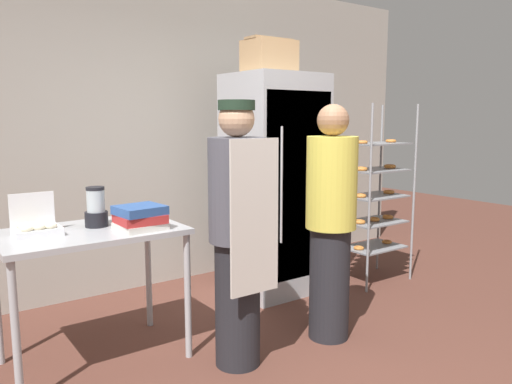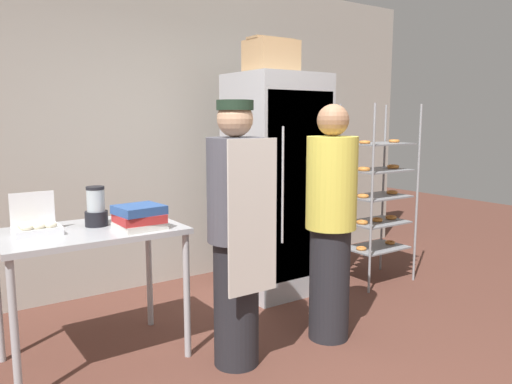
{
  "view_description": "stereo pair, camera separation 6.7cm",
  "coord_description": "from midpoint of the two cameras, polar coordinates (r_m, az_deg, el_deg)",
  "views": [
    {
      "loc": [
        -1.95,
        -2.0,
        1.58
      ],
      "look_at": [
        0.11,
        0.86,
        1.05
      ],
      "focal_mm": 35.0,
      "sensor_mm": 36.0,
      "label": 1
    },
    {
      "loc": [
        -1.89,
        -2.04,
        1.58
      ],
      "look_at": [
        0.11,
        0.86,
        1.05
      ],
      "focal_mm": 35.0,
      "sensor_mm": 36.0,
      "label": 2
    }
  ],
  "objects": [
    {
      "name": "back_wall",
      "position": [
        4.79,
        -12.18,
        6.83
      ],
      "size": [
        6.4,
        0.12,
        2.91
      ],
      "primitive_type": "cube",
      "color": "#ADA89E",
      "rests_on": "ground_plane"
    },
    {
      "name": "refrigerator",
      "position": [
        4.5,
        1.71,
        0.85
      ],
      "size": [
        0.76,
        0.73,
        1.96
      ],
      "color": "#ADAFB5",
      "rests_on": "ground_plane"
    },
    {
      "name": "baking_rack",
      "position": [
        4.91,
        13.06,
        -0.39
      ],
      "size": [
        0.65,
        0.44,
        1.71
      ],
      "color": "#93969B",
      "rests_on": "ground_plane"
    },
    {
      "name": "prep_counter",
      "position": [
        3.36,
        -18.9,
        -5.76
      ],
      "size": [
        1.11,
        0.71,
        0.88
      ],
      "color": "#ADAFB5",
      "rests_on": "ground_plane"
    },
    {
      "name": "donut_box",
      "position": [
        3.28,
        -24.35,
        -3.76
      ],
      "size": [
        0.26,
        0.21,
        0.25
      ],
      "color": "white",
      "rests_on": "prep_counter"
    },
    {
      "name": "blender_pitcher",
      "position": [
        3.41,
        -18.35,
        -1.87
      ],
      "size": [
        0.15,
        0.15,
        0.26
      ],
      "color": "black",
      "rests_on": "prep_counter"
    },
    {
      "name": "binder_stack",
      "position": [
        3.25,
        -13.68,
        -2.86
      ],
      "size": [
        0.3,
        0.28,
        0.15
      ],
      "color": "silver",
      "rests_on": "prep_counter"
    },
    {
      "name": "cardboard_storage_box",
      "position": [
        4.45,
        1.08,
        15.24
      ],
      "size": [
        0.41,
        0.32,
        0.3
      ],
      "color": "tan",
      "rests_on": "refrigerator"
    },
    {
      "name": "person_baker",
      "position": [
        3.12,
        -2.72,
        -4.53
      ],
      "size": [
        0.36,
        0.37,
        1.68
      ],
      "color": "#232328",
      "rests_on": "ground_plane"
    },
    {
      "name": "person_customer",
      "position": [
        3.55,
        8.01,
        -3.4
      ],
      "size": [
        0.35,
        0.35,
        1.67
      ],
      "color": "#232328",
      "rests_on": "ground_plane"
    }
  ]
}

